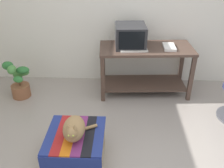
% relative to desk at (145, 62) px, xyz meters
% --- Properties ---
extents(ground_plane, '(14.00, 14.00, 0.00)m').
position_rel_desk_xyz_m(ground_plane, '(-0.41, -1.60, -0.53)').
color(ground_plane, '#9E9389').
extents(back_wall, '(8.00, 0.10, 2.60)m').
position_rel_desk_xyz_m(back_wall, '(-0.41, 0.45, 0.77)').
color(back_wall, silver).
rests_on(back_wall, ground_plane).
extents(desk, '(1.45, 0.72, 0.78)m').
position_rel_desk_xyz_m(desk, '(0.00, 0.00, 0.00)').
color(desk, '#4C382D').
rests_on(desk, ground_plane).
extents(tv_monitor, '(0.48, 0.50, 0.33)m').
position_rel_desk_xyz_m(tv_monitor, '(-0.25, 0.03, 0.41)').
color(tv_monitor, '#28282B').
rests_on(tv_monitor, desk).
extents(keyboard, '(0.41, 0.19, 0.02)m').
position_rel_desk_xyz_m(keyboard, '(-0.20, -0.15, 0.26)').
color(keyboard, beige).
rests_on(keyboard, desk).
extents(book, '(0.18, 0.30, 0.04)m').
position_rel_desk_xyz_m(book, '(0.34, -0.03, 0.27)').
color(book, white).
rests_on(book, desk).
extents(ottoman_with_blanket, '(0.63, 0.66, 0.36)m').
position_rel_desk_xyz_m(ottoman_with_blanket, '(-0.86, -1.54, -0.35)').
color(ottoman_with_blanket, tan).
rests_on(ottoman_with_blanket, ground_plane).
extents(cat, '(0.35, 0.38, 0.27)m').
position_rel_desk_xyz_m(cat, '(-0.86, -1.58, -0.05)').
color(cat, '#9E7A4C').
rests_on(cat, ottoman_with_blanket).
extents(potted_plant, '(0.42, 0.32, 0.59)m').
position_rel_desk_xyz_m(potted_plant, '(-1.98, -0.24, -0.26)').
color(potted_plant, brown).
rests_on(potted_plant, ground_plane).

